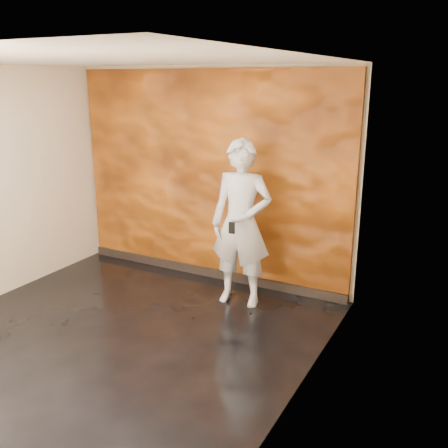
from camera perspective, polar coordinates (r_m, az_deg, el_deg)
room at (r=5.03m, az=-12.94°, el=1.68°), size 4.02×4.02×2.81m
feature_wall at (r=6.60m, az=-1.81°, el=5.34°), size 3.90×0.06×2.75m
baseboard at (r=6.93m, az=-1.88°, el=-5.49°), size 3.90×0.04×0.12m
man at (r=5.86m, az=1.99°, el=0.03°), size 0.78×0.57×1.99m
phone at (r=5.58m, az=0.89°, el=-0.45°), size 0.07×0.02×0.13m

